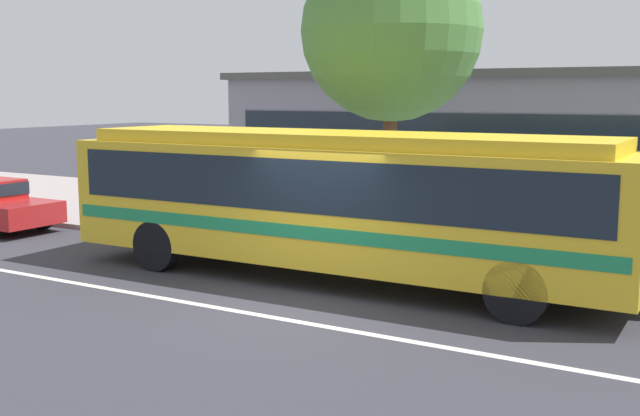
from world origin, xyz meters
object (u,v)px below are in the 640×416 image
(transit_bus, at_px, (338,195))
(bus_stop_sign, at_px, (544,190))
(pedestrian_walking_along_curb, at_px, (513,209))
(street_tree_near_stop, at_px, (391,31))
(pedestrian_waiting_near_sign, at_px, (325,194))

(transit_bus, relative_size, bus_stop_sign, 4.44)
(pedestrian_walking_along_curb, xyz_separation_m, bus_stop_sign, (0.88, -1.10, 0.58))
(transit_bus, xyz_separation_m, bus_stop_sign, (3.27, 2.03, 0.08))
(transit_bus, height_order, bus_stop_sign, transit_bus)
(street_tree_near_stop, bearing_deg, pedestrian_walking_along_curb, -19.83)
(pedestrian_waiting_near_sign, xyz_separation_m, pedestrian_walking_along_curb, (4.53, -0.11, -0.00))
(street_tree_near_stop, bearing_deg, pedestrian_waiting_near_sign, -135.84)
(bus_stop_sign, xyz_separation_m, street_tree_near_stop, (-4.27, 2.33, 3.22))
(bus_stop_sign, bearing_deg, street_tree_near_stop, 151.43)
(pedestrian_waiting_near_sign, height_order, street_tree_near_stop, street_tree_near_stop)
(pedestrian_waiting_near_sign, xyz_separation_m, street_tree_near_stop, (1.14, 1.11, 3.80))
(pedestrian_walking_along_curb, distance_m, street_tree_near_stop, 5.24)
(pedestrian_waiting_near_sign, bearing_deg, transit_bus, -56.64)
(transit_bus, height_order, street_tree_near_stop, street_tree_near_stop)
(pedestrian_waiting_near_sign, distance_m, street_tree_near_stop, 4.12)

